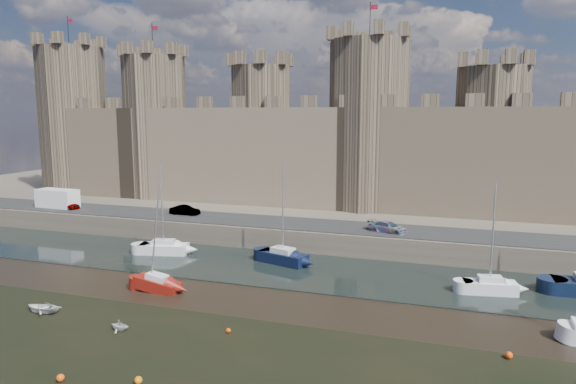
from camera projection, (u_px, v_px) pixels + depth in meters
name	position (u px, v px, depth m)	size (l,w,h in m)	color
water_channel	(304.00, 271.00, 51.54)	(160.00, 12.00, 0.08)	black
quay	(366.00, 201.00, 85.11)	(160.00, 60.00, 2.50)	#4C443A
road	(328.00, 226.00, 60.53)	(160.00, 7.00, 0.10)	black
castle	(349.00, 142.00, 72.48)	(108.50, 11.00, 29.00)	#42382B
car_0	(67.00, 205.00, 71.12)	(1.57, 3.91, 1.33)	gray
car_1	(185.00, 210.00, 66.98)	(1.38, 3.95, 1.30)	gray
car_2	(388.00, 227.00, 57.20)	(1.79, 4.39, 1.27)	gray
van	(57.00, 199.00, 72.09)	(6.04, 2.42, 2.64)	white
sailboat_0	(164.00, 247.00, 57.54)	(5.71, 3.24, 10.07)	silver
sailboat_1	(283.00, 256.00, 53.82)	(5.69, 3.54, 10.65)	black
sailboat_2	(490.00, 285.00, 44.85)	(4.74, 2.49, 9.72)	white
sailboat_4	(157.00, 283.00, 45.64)	(4.20, 1.75, 9.71)	maroon
dinghy_3	(120.00, 326.00, 37.30)	(1.30, 0.79, 1.50)	silver
dinghy_6	(42.00, 308.00, 40.91)	(2.11, 0.61, 2.96)	silver
buoy_0	(60.00, 378.00, 30.23)	(0.47, 0.47, 0.47)	#FB4C0B
buoy_1	(228.00, 331.00, 36.93)	(0.38, 0.38, 0.38)	#DC4209
buoy_3	(509.00, 355.00, 33.03)	(0.49, 0.49, 0.49)	#E8410A
buoy_4	(138.00, 380.00, 29.96)	(0.47, 0.47, 0.47)	orange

